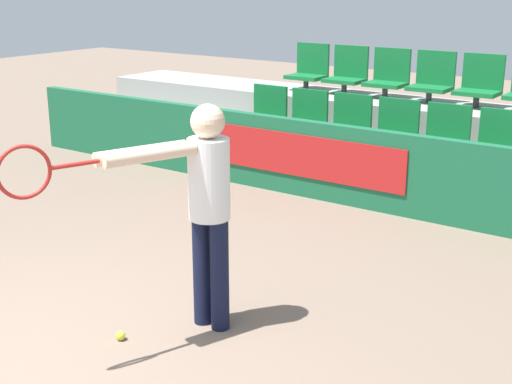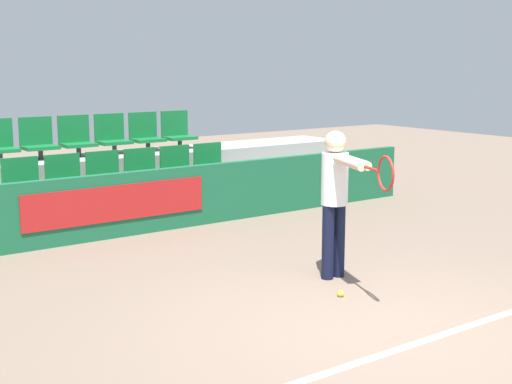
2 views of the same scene
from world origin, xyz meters
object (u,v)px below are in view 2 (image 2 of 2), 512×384
tennis_ball (341,294)px  stadium_chair_5 (211,165)px  tennis_player (337,190)px  stadium_chair_2 (105,176)px  stadium_chair_10 (146,134)px  stadium_chair_9 (112,136)px  stadium_chair_3 (143,172)px  stadium_chair_8 (76,138)px  stadium_chair_0 (23,184)px  stadium_chair_4 (178,168)px  stadium_chair_7 (38,140)px  stadium_chair_1 (66,179)px  stadium_chair_11 (177,132)px

tennis_ball → stadium_chair_5: bearing=74.6°
tennis_player → tennis_ball: (-0.34, -0.45, -0.94)m
stadium_chair_2 → stadium_chair_10: stadium_chair_10 is taller
stadium_chair_9 → stadium_chair_3: bearing=-90.0°
stadium_chair_2 → stadium_chair_8: size_ratio=1.00×
stadium_chair_5 → tennis_ball: bearing=-105.4°
stadium_chair_8 → stadium_chair_9: size_ratio=1.00×
stadium_chair_0 → stadium_chair_4: bearing=0.0°
stadium_chair_5 → stadium_chair_8: stadium_chair_8 is taller
stadium_chair_8 → stadium_chair_10: 1.16m
tennis_ball → stadium_chair_0: bearing=112.0°
stadium_chair_7 → stadium_chair_10: size_ratio=1.00×
stadium_chair_1 → stadium_chair_10: stadium_chair_10 is taller
stadium_chair_2 → stadium_chair_4: bearing=0.0°
stadium_chair_4 → stadium_chair_11: 1.26m
stadium_chair_4 → tennis_ball: size_ratio=9.30×
stadium_chair_0 → tennis_player: 4.36m
stadium_chair_3 → stadium_chair_10: bearing=60.4°
stadium_chair_1 → stadium_chair_9: 1.61m
stadium_chair_1 → stadium_chair_5: bearing=0.0°
stadium_chair_5 → stadium_chair_10: bearing=119.6°
stadium_chair_2 → stadium_chair_8: (0.00, 1.03, 0.44)m
stadium_chair_11 → stadium_chair_3: bearing=-138.6°
tennis_player → stadium_chair_7: bearing=127.5°
stadium_chair_4 → stadium_chair_7: stadium_chair_7 is taller
stadium_chair_7 → stadium_chair_0: bearing=-119.6°
stadium_chair_7 → stadium_chair_11: (2.33, 0.00, 0.00)m
stadium_chair_9 → tennis_ball: stadium_chair_9 is taller
tennis_player → stadium_chair_10: bearing=107.4°
stadium_chair_2 → tennis_player: tennis_player is taller
stadium_chair_1 → stadium_chair_11: size_ratio=1.00×
stadium_chair_0 → tennis_player: tennis_player is taller
stadium_chair_1 → stadium_chair_2: size_ratio=1.00×
stadium_chair_2 → tennis_player: bearing=-76.7°
stadium_chair_1 → stadium_chair_7: bearing=90.0°
stadium_chair_1 → tennis_ball: size_ratio=9.30×
stadium_chair_8 → stadium_chair_2: bearing=-90.0°
stadium_chair_4 → stadium_chair_9: stadium_chair_9 is taller
stadium_chair_10 → tennis_ball: size_ratio=9.30×
stadium_chair_2 → tennis_ball: stadium_chair_2 is taller
stadium_chair_8 → tennis_ball: 5.46m
stadium_chair_8 → stadium_chair_11: same height
stadium_chair_1 → tennis_player: bearing=-68.7°
stadium_chair_0 → stadium_chair_7: (0.58, 1.03, 0.44)m
stadium_chair_8 → stadium_chair_5: bearing=-30.5°
stadium_chair_5 → tennis_ball: size_ratio=9.30×
stadium_chair_7 → stadium_chair_11: size_ratio=1.00×
stadium_chair_2 → stadium_chair_11: 2.07m
stadium_chair_3 → stadium_chair_8: bearing=119.6°
stadium_chair_10 → stadium_chair_8: bearing=180.0°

